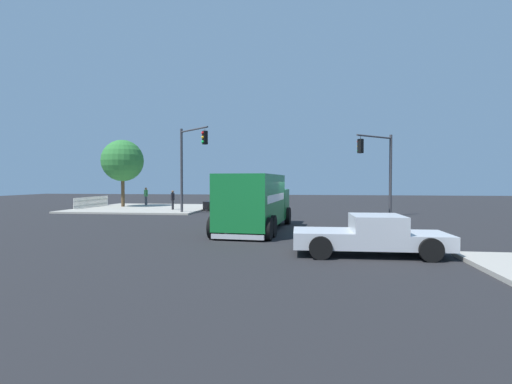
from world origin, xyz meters
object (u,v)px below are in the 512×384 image
(delivery_truck, at_px, (255,202))
(traffic_light_primary, at_px, (380,163))
(pickup_silver, at_px, (371,234))
(pedestrian_crossing, at_px, (146,195))
(traffic_light_secondary, at_px, (189,157))
(pedestrian_near_corner, at_px, (173,199))
(shade_tree_near, at_px, (123,161))
(sedan_black, at_px, (230,204))

(delivery_truck, height_order, traffic_light_primary, traffic_light_primary)
(pickup_silver, distance_m, pedestrian_crossing, 29.11)
(delivery_truck, xyz_separation_m, pedestrian_crossing, (-16.95, -13.29, -0.34))
(traffic_light_secondary, bearing_deg, pedestrian_near_corner, -142.47)
(shade_tree_near, bearing_deg, traffic_light_primary, 74.55)
(pedestrian_crossing, bearing_deg, traffic_light_primary, 68.17)
(traffic_light_primary, bearing_deg, traffic_light_secondary, -90.11)
(traffic_light_primary, height_order, sedan_black, traffic_light_primary)
(pickup_silver, bearing_deg, traffic_light_secondary, -142.54)
(traffic_light_secondary, xyz_separation_m, pickup_silver, (14.40, 11.03, -3.60))
(traffic_light_secondary, height_order, pickup_silver, traffic_light_secondary)
(traffic_light_secondary, bearing_deg, pickup_silver, 37.46)
(shade_tree_near, bearing_deg, sedan_black, 79.05)
(pickup_silver, xyz_separation_m, pedestrian_near_corner, (-17.51, -13.43, 0.33))
(delivery_truck, height_order, sedan_black, delivery_truck)
(traffic_light_primary, relative_size, pedestrian_near_corner, 3.63)
(pickup_silver, distance_m, shade_tree_near, 28.49)
(pedestrian_crossing, relative_size, shade_tree_near, 0.28)
(delivery_truck, xyz_separation_m, traffic_light_primary, (-8.53, 7.74, 2.34))
(pedestrian_near_corner, bearing_deg, sedan_black, 101.49)
(sedan_black, xyz_separation_m, shade_tree_near, (-2.07, -10.69, 3.82))
(delivery_truck, xyz_separation_m, sedan_black, (-12.63, -3.90, -0.87))
(sedan_black, xyz_separation_m, pedestrian_crossing, (-4.32, -9.39, 0.52))
(traffic_light_secondary, xyz_separation_m, shade_tree_near, (-6.14, -8.36, 0.12))
(sedan_black, bearing_deg, traffic_light_primary, 70.58)
(traffic_light_primary, xyz_separation_m, sedan_black, (-4.10, -11.64, -3.20))
(pedestrian_near_corner, height_order, shade_tree_near, shade_tree_near)
(traffic_light_secondary, relative_size, shade_tree_near, 1.03)
(delivery_truck, distance_m, sedan_black, 13.25)
(traffic_light_secondary, xyz_separation_m, pedestrian_crossing, (-8.40, -7.07, -3.18))
(delivery_truck, xyz_separation_m, traffic_light_secondary, (-8.56, -6.22, 2.84))
(pedestrian_near_corner, distance_m, pedestrian_crossing, 7.06)
(traffic_light_secondary, relative_size, pedestrian_crossing, 3.65)
(traffic_light_secondary, distance_m, pickup_silver, 18.49)
(sedan_black, bearing_deg, pedestrian_crossing, -114.72)
(traffic_light_primary, distance_m, traffic_light_secondary, 13.97)
(traffic_light_primary, bearing_deg, shade_tree_near, -105.45)
(delivery_truck, height_order, pedestrian_near_corner, delivery_truck)
(sedan_black, bearing_deg, traffic_light_secondary, -29.69)
(traffic_light_secondary, xyz_separation_m, pedestrian_near_corner, (-3.12, -2.39, -3.27))
(delivery_truck, height_order, pickup_silver, delivery_truck)
(traffic_light_primary, relative_size, pedestrian_crossing, 3.33)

